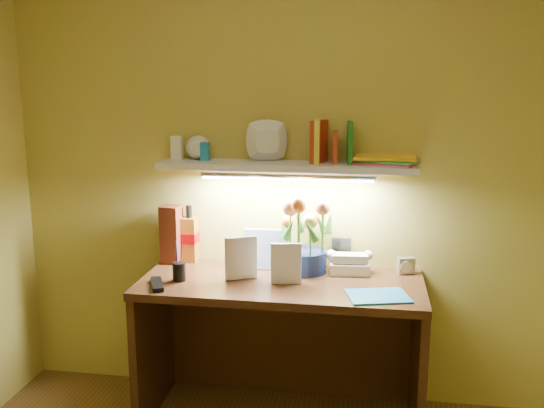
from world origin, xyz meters
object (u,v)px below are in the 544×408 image
Objects in this scene: telephone at (349,262)px; desk at (281,351)px; flower_bouquet at (305,234)px; whisky_bottle at (189,234)px; desk_clock at (406,266)px.

desk is at bearing -156.41° from telephone.
desk is at bearing -120.72° from flower_bouquet.
flower_bouquet is at bearing -7.37° from whisky_bottle.
telephone is 0.88m from whisky_bottle.
flower_bouquet is (0.10, 0.17, 0.57)m from desk.
desk_clock is 0.27× the size of whisky_bottle.
desk_clock is (0.61, 0.21, 0.42)m from desk.
desk is 0.57m from telephone.
flower_bouquet reaches higher than desk_clock.
whisky_bottle reaches higher than desk.
whisky_bottle is at bearing 160.25° from desk_clock.
desk is 7.03× the size of telephone.
flower_bouquet is at bearing 167.26° from desk_clock.
desk is 4.49× the size of whisky_bottle.
desk is at bearing -24.62° from whisky_bottle.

